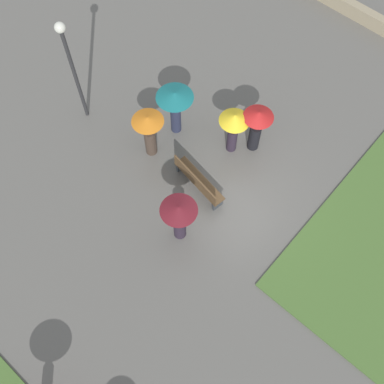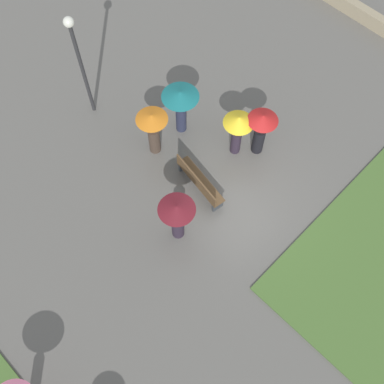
{
  "view_description": "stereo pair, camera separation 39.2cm",
  "coord_description": "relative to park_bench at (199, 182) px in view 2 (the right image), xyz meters",
  "views": [
    {
      "loc": [
        -3.56,
        6.32,
        13.55
      ],
      "look_at": [
        0.8,
        1.37,
        0.89
      ],
      "focal_mm": 45.0,
      "sensor_mm": 36.0,
      "label": 1
    },
    {
      "loc": [
        -3.85,
        6.05,
        13.55
      ],
      "look_at": [
        0.8,
        1.37,
        0.89
      ],
      "focal_mm": 45.0,
      "sensor_mm": 36.0,
      "label": 2
    }
  ],
  "objects": [
    {
      "name": "crowd_person_yellow",
      "position": [
        0.17,
        -1.89,
        0.84
      ],
      "size": [
        0.97,
        0.97,
        1.81
      ],
      "rotation": [
        0.0,
        0.0,
        5.86
      ],
      "color": "#2D2333",
      "rests_on": "ground_plane"
    },
    {
      "name": "crowd_person_red",
      "position": [
        -0.33,
        -2.43,
        0.75
      ],
      "size": [
        0.96,
        0.96,
        1.86
      ],
      "rotation": [
        0.0,
        0.0,
        2.37
      ],
      "color": "black",
      "rests_on": "ground_plane"
    },
    {
      "name": "ground_plane",
      "position": [
        -1.06,
        -0.81,
        -0.48
      ],
      "size": [
        90.0,
        90.0,
        0.0
      ],
      "primitive_type": "plane",
      "color": "#66635E"
    },
    {
      "name": "park_bench",
      "position": [
        0.0,
        0.0,
        0.0
      ],
      "size": [
        2.02,
        0.73,
        0.9
      ],
      "rotation": [
        0.0,
        0.0,
        -0.16
      ],
      "color": "brown",
      "rests_on": "ground_plane"
    },
    {
      "name": "crowd_person_teal",
      "position": [
        2.06,
        -1.26,
        0.94
      ],
      "size": [
        1.2,
        1.2,
        1.91
      ],
      "rotation": [
        0.0,
        0.0,
        1.4
      ],
      "color": "#282D47",
      "rests_on": "ground_plane"
    },
    {
      "name": "crowd_person_orange",
      "position": [
        2.07,
        -0.06,
        0.75
      ],
      "size": [
        1.0,
        1.0,
        1.86
      ],
      "rotation": [
        0.0,
        0.0,
        2.43
      ],
      "color": "#47382D",
      "rests_on": "ground_plane"
    },
    {
      "name": "crowd_person_maroon",
      "position": [
        -0.63,
        1.52,
        0.79
      ],
      "size": [
        1.07,
        1.07,
        1.86
      ],
      "rotation": [
        0.0,
        0.0,
        5.74
      ],
      "color": "#2D2333",
      "rests_on": "ground_plane"
    },
    {
      "name": "lamp_post",
      "position": [
        4.79,
        0.32,
        2.18
      ],
      "size": [
        0.32,
        0.32,
        4.09
      ],
      "color": "#2D2D30",
      "rests_on": "ground_plane"
    }
  ]
}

